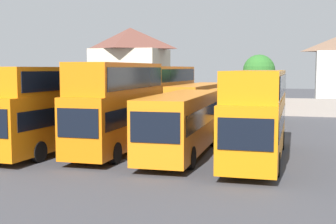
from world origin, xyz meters
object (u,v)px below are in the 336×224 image
object	(u,v)px
bus_5	(164,91)
house_terrace_left	(130,66)
bus_6	(198,102)
tree_left_of_lot	(259,71)
bus_4	(257,110)
bus_7	(242,104)
bus_2	(118,102)
bus_3	(183,120)
bus_1	(59,103)

from	to	relation	value
bus_5	house_terrace_left	world-z (taller)	house_terrace_left
bus_6	tree_left_of_lot	world-z (taller)	tree_left_of_lot
bus_4	house_terrace_left	bearing A→B (deg)	-149.43
bus_5	bus_7	bearing A→B (deg)	88.35
bus_2	house_terrace_left	xyz separation A→B (m)	(-11.42, 31.47, 2.24)
bus_6	bus_3	bearing A→B (deg)	11.10
bus_1	bus_5	bearing A→B (deg)	174.39
bus_5	tree_left_of_lot	distance (m)	14.11
bus_3	bus_5	distance (m)	14.99
house_terrace_left	bus_1	bearing A→B (deg)	-76.28
bus_7	bus_3	bearing A→B (deg)	-3.67
bus_4	tree_left_of_lot	distance (m)	26.43
bus_5	bus_6	distance (m)	3.30
bus_3	bus_6	size ratio (longest dim) A/B	0.98
bus_4	house_terrace_left	distance (m)	37.12
bus_5	bus_7	size ratio (longest dim) A/B	1.00
bus_3	bus_4	size ratio (longest dim) A/B	0.98
bus_7	tree_left_of_lot	size ratio (longest dim) A/B	1.88
bus_7	house_terrace_left	bearing A→B (deg)	-134.12
bus_1	house_terrace_left	size ratio (longest dim) A/B	1.20
bus_2	house_terrace_left	size ratio (longest dim) A/B	1.01
bus_7	tree_left_of_lot	bearing A→B (deg)	-178.36
bus_4	bus_3	bearing A→B (deg)	-93.80
bus_3	tree_left_of_lot	xyz separation A→B (m)	(1.70, 26.04, 2.56)
bus_3	bus_4	bearing A→B (deg)	84.99
bus_2	bus_3	distance (m)	3.93
bus_1	bus_5	xyz separation A→B (m)	(2.13, 14.21, 0.04)
bus_5	tree_left_of_lot	world-z (taller)	tree_left_of_lot
house_terrace_left	bus_7	bearing A→B (deg)	-46.73
bus_5	bus_3	bearing A→B (deg)	22.40
bus_1	bus_2	world-z (taller)	bus_2
bus_2	bus_4	size ratio (longest dim) A/B	0.88
bus_1	tree_left_of_lot	xyz separation A→B (m)	(9.22, 26.30, 1.74)
bus_1	house_terrace_left	distance (m)	32.65
bus_1	bus_3	bearing A→B (deg)	94.83
bus_2	house_terrace_left	bearing A→B (deg)	-161.20
bus_5	tree_left_of_lot	size ratio (longest dim) A/B	1.89
bus_6	bus_7	world-z (taller)	bus_6
bus_5	house_terrace_left	bearing A→B (deg)	-149.22
bus_4	bus_6	world-z (taller)	bus_4
bus_7	bus_5	bearing A→B (deg)	-90.35
bus_3	bus_7	world-z (taller)	bus_3
bus_5	bus_4	bearing A→B (deg)	35.13
bus_1	house_terrace_left	world-z (taller)	house_terrace_left
bus_3	bus_7	xyz separation A→B (m)	(1.50, 13.61, -0.03)
bus_6	house_terrace_left	size ratio (longest dim) A/B	1.14
bus_4	bus_5	size ratio (longest dim) A/B	0.97
bus_4	tree_left_of_lot	bearing A→B (deg)	-175.68
bus_4	bus_7	distance (m)	14.08
bus_1	bus_5	distance (m)	14.37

